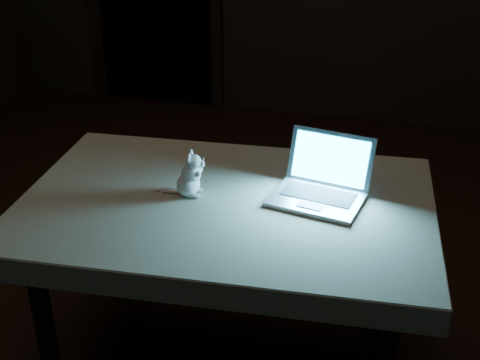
% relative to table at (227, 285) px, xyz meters
% --- Properties ---
extents(floor, '(5.00, 5.00, 0.00)m').
position_rel_table_xyz_m(floor, '(-0.21, 0.24, -0.36)').
color(floor, black).
rests_on(floor, ground).
extents(table, '(1.38, 0.94, 0.72)m').
position_rel_table_xyz_m(table, '(0.00, 0.00, 0.00)').
color(table, black).
rests_on(table, floor).
extents(tablecloth, '(1.50, 1.07, 0.09)m').
position_rel_table_xyz_m(tablecloth, '(-0.03, 0.04, 0.32)').
color(tablecloth, beige).
rests_on(tablecloth, table).
extents(laptop, '(0.35, 0.32, 0.21)m').
position_rel_table_xyz_m(laptop, '(0.31, 0.06, 0.47)').
color(laptop, '#A7A8AC').
rests_on(laptop, tablecloth).
extents(plush_mouse, '(0.15, 0.15, 0.16)m').
position_rel_table_xyz_m(plush_mouse, '(-0.14, 0.01, 0.45)').
color(plush_mouse, white).
rests_on(plush_mouse, tablecloth).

